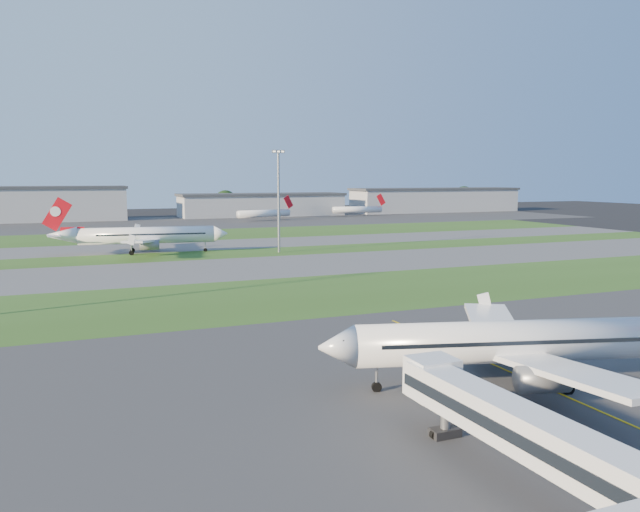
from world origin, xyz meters
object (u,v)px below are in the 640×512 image
light_mast_centre (279,194)px  jet_bridge (548,443)px  airliner_parked (522,342)px  airliner_taxiing (146,236)px  mini_jet_near (264,213)px  mini_jet_far (358,209)px

light_mast_centre → jet_bridge: bearing=-101.4°
airliner_parked → airliner_taxiing: (-19.83, 116.04, 0.37)m
jet_bridge → airliner_parked: (13.09, 17.80, 0.10)m
airliner_taxiing → jet_bridge: bearing=100.7°
jet_bridge → airliner_parked: size_ratio=0.73×
mini_jet_near → mini_jet_far: 54.18m
mini_jet_far → light_mast_centre: bearing=-122.7°
light_mast_centre → mini_jet_far: bearing=56.9°
airliner_parked → mini_jet_far: (94.96, 233.32, -0.83)m
airliner_taxiing → mini_jet_far: bearing=-126.6°
airliner_parked → mini_jet_far: bearing=83.2°
mini_jet_near → light_mast_centre: light_mast_centre is taller
jet_bridge → light_mast_centre: light_mast_centre is taller
jet_bridge → mini_jet_far: (108.04, 251.12, -0.73)m
airliner_taxiing → mini_jet_near: (62.52, 103.04, -1.20)m
mini_jet_near → airliner_parked: bearing=-116.0°
mini_jet_far → light_mast_centre: size_ratio=1.11×
airliner_parked → airliner_taxiing: size_ratio=0.90×
jet_bridge → airliner_taxiing: 134.01m
airliner_parked → mini_jet_near: size_ratio=1.31×
mini_jet_near → light_mast_centre: bearing=-120.2°
mini_jet_far → airliner_taxiing: bearing=-134.0°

